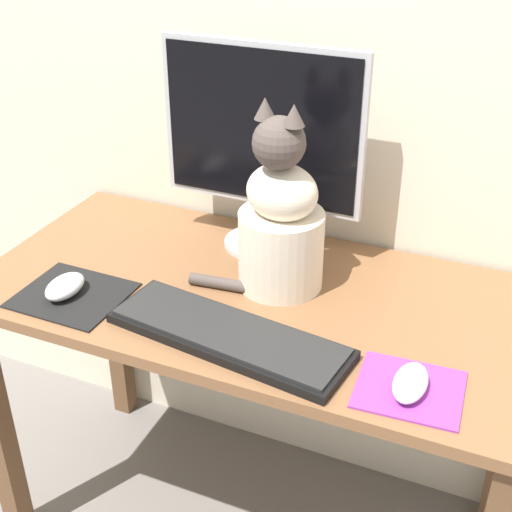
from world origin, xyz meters
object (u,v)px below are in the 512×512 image
(monitor, at_px, (262,139))
(computer_mouse_right, at_px, (410,383))
(keyboard, at_px, (229,335))
(cat, at_px, (280,221))
(computer_mouse_left, at_px, (65,286))

(monitor, height_order, computer_mouse_right, monitor)
(keyboard, bearing_deg, monitor, 111.25)
(cat, bearing_deg, monitor, 139.43)
(monitor, height_order, cat, monitor)
(cat, bearing_deg, computer_mouse_right, -20.84)
(keyboard, bearing_deg, computer_mouse_right, 5.82)
(monitor, bearing_deg, computer_mouse_right, -41.06)
(computer_mouse_right, relative_size, cat, 0.27)
(computer_mouse_left, relative_size, cat, 0.25)
(computer_mouse_right, bearing_deg, keyboard, 178.09)
(computer_mouse_right, xyz_separation_m, cat, (-0.33, 0.23, 0.13))
(monitor, relative_size, computer_mouse_right, 4.24)
(keyboard, relative_size, cat, 1.21)
(monitor, relative_size, keyboard, 0.96)
(keyboard, height_order, computer_mouse_left, computer_mouse_left)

